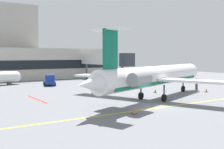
{
  "coord_description": "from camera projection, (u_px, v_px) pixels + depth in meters",
  "views": [
    {
      "loc": [
        -20.35,
        -23.21,
        5.67
      ],
      "look_at": [
        1.3,
        9.96,
        3.0
      ],
      "focal_mm": 44.92,
      "sensor_mm": 36.0,
      "label": 1
    }
  ],
  "objects": [
    {
      "name": "ground",
      "position": [
        151.0,
        108.0,
        30.87
      ],
      "size": [
        120.0,
        120.0,
        0.11
      ],
      "color": "slate"
    },
    {
      "name": "jet_bridge_east",
      "position": [
        106.0,
        60.0,
        61.93
      ],
      "size": [
        2.4,
        19.54,
        6.17
      ],
      "color": "silver",
      "rests_on": "ground"
    },
    {
      "name": "regional_jet",
      "position": [
        155.0,
        76.0,
        35.93
      ],
      "size": [
        28.39,
        23.97,
        8.38
      ],
      "color": "white",
      "rests_on": "ground"
    },
    {
      "name": "baggage_tug",
      "position": [
        50.0,
        81.0,
        52.84
      ],
      "size": [
        2.92,
        4.07,
        2.09
      ],
      "color": "#19389E",
      "rests_on": "ground"
    },
    {
      "name": "marshaller",
      "position": [
        197.0,
        83.0,
        46.92
      ],
      "size": [
        0.41,
        0.8,
        1.98
      ],
      "color": "#191E33",
      "rests_on": "ground"
    },
    {
      "name": "safety_cone_alpha",
      "position": [
        155.0,
        91.0,
        43.01
      ],
      "size": [
        0.47,
        0.47,
        0.55
      ],
      "color": "orange",
      "rests_on": "ground"
    },
    {
      "name": "safety_cone_bravo",
      "position": [
        206.0,
        91.0,
        43.53
      ],
      "size": [
        0.47,
        0.47,
        0.55
      ],
      "color": "orange",
      "rests_on": "ground"
    },
    {
      "name": "safety_cone_charlie",
      "position": [
        134.0,
        111.0,
        27.26
      ],
      "size": [
        0.47,
        0.47,
        0.55
      ],
      "color": "orange",
      "rests_on": "ground"
    },
    {
      "name": "safety_cone_delta",
      "position": [
        93.0,
        92.0,
        42.06
      ],
      "size": [
        0.47,
        0.47,
        0.55
      ],
      "color": "orange",
      "rests_on": "ground"
    }
  ]
}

